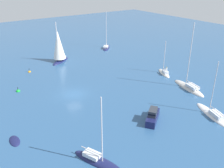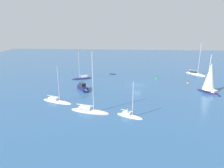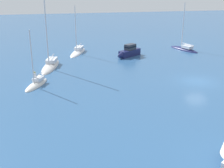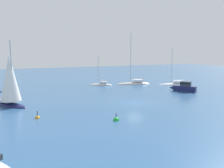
{
  "view_description": "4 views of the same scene",
  "coord_description": "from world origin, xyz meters",
  "px_view_note": "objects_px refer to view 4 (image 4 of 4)",
  "views": [
    {
      "loc": [
        -35.11,
        16.36,
        19.21
      ],
      "look_at": [
        -2.34,
        -6.58,
        1.1
      ],
      "focal_mm": 39.15,
      "sensor_mm": 36.0,
      "label": 1
    },
    {
      "loc": [
        -3.18,
        -53.97,
        16.51
      ],
      "look_at": [
        -6.66,
        -3.56,
        1.26
      ],
      "focal_mm": 32.11,
      "sensor_mm": 36.0,
      "label": 2
    },
    {
      "loc": [
        33.05,
        -17.27,
        12.4
      ],
      "look_at": [
        4.61,
        -11.92,
        2.03
      ],
      "focal_mm": 47.62,
      "sensor_mm": 36.0,
      "label": 3
    },
    {
      "loc": [
        18.69,
        33.5,
        8.18
      ],
      "look_at": [
        0.47,
        -7.54,
        2.0
      ],
      "focal_mm": 40.65,
      "sensor_mm": 36.0,
      "label": 4
    }
  ],
  "objects_px": {
    "launch": "(183,87)",
    "channel_buoy": "(37,118)",
    "sailboat": "(175,84)",
    "ketch_1": "(101,85)",
    "sloop": "(10,83)",
    "yacht": "(134,83)",
    "mooring_buoy": "(116,120)"
  },
  "relations": [
    {
      "from": "ketch_1",
      "to": "channel_buoy",
      "type": "height_order",
      "value": "ketch_1"
    },
    {
      "from": "sloop",
      "to": "mooring_buoy",
      "type": "distance_m",
      "value": 17.15
    },
    {
      "from": "sloop",
      "to": "mooring_buoy",
      "type": "xyz_separation_m",
      "value": [
        -10.79,
        12.9,
        -3.39
      ]
    },
    {
      "from": "launch",
      "to": "channel_buoy",
      "type": "relative_size",
      "value": 4.25
    },
    {
      "from": "launch",
      "to": "ketch_1",
      "type": "bearing_deg",
      "value": 3.04
    },
    {
      "from": "ketch_1",
      "to": "sailboat",
      "type": "height_order",
      "value": "sailboat"
    },
    {
      "from": "sloop",
      "to": "sailboat",
      "type": "distance_m",
      "value": 36.81
    },
    {
      "from": "sloop",
      "to": "mooring_buoy",
      "type": "relative_size",
      "value": 8.48
    },
    {
      "from": "launch",
      "to": "mooring_buoy",
      "type": "bearing_deg",
      "value": 86.63
    },
    {
      "from": "channel_buoy",
      "to": "mooring_buoy",
      "type": "bearing_deg",
      "value": 150.38
    },
    {
      "from": "sailboat",
      "to": "channel_buoy",
      "type": "relative_size",
      "value": 7.39
    },
    {
      "from": "yacht",
      "to": "channel_buoy",
      "type": "bearing_deg",
      "value": 53.37
    },
    {
      "from": "ketch_1",
      "to": "sloop",
      "type": "bearing_deg",
      "value": 61.21
    },
    {
      "from": "sailboat",
      "to": "mooring_buoy",
      "type": "height_order",
      "value": "sailboat"
    },
    {
      "from": "ketch_1",
      "to": "mooring_buoy",
      "type": "xyz_separation_m",
      "value": [
        8.94,
        27.67,
        -0.13
      ]
    },
    {
      "from": "ketch_1",
      "to": "sailboat",
      "type": "relative_size",
      "value": 0.85
    },
    {
      "from": "yacht",
      "to": "sloop",
      "type": "relative_size",
      "value": 1.23
    },
    {
      "from": "mooring_buoy",
      "to": "channel_buoy",
      "type": "bearing_deg",
      "value": -29.62
    },
    {
      "from": "launch",
      "to": "sloop",
      "type": "height_order",
      "value": "sloop"
    },
    {
      "from": "sailboat",
      "to": "channel_buoy",
      "type": "distance_m",
      "value": 37.08
    },
    {
      "from": "launch",
      "to": "channel_buoy",
      "type": "xyz_separation_m",
      "value": [
        28.88,
        8.58,
        -0.78
      ]
    },
    {
      "from": "sailboat",
      "to": "mooring_buoy",
      "type": "bearing_deg",
      "value": 60.05
    },
    {
      "from": "sloop",
      "to": "sailboat",
      "type": "bearing_deg",
      "value": 67.31
    },
    {
      "from": "yacht",
      "to": "sloop",
      "type": "distance_m",
      "value": 30.66
    },
    {
      "from": "sailboat",
      "to": "channel_buoy",
      "type": "height_order",
      "value": "sailboat"
    },
    {
      "from": "yacht",
      "to": "ketch_1",
      "type": "distance_m",
      "value": 7.95
    },
    {
      "from": "launch",
      "to": "sailboat",
      "type": "bearing_deg",
      "value": -63.56
    },
    {
      "from": "yacht",
      "to": "sailboat",
      "type": "relative_size",
      "value": 1.44
    },
    {
      "from": "yacht",
      "to": "sloop",
      "type": "bearing_deg",
      "value": 38.33
    },
    {
      "from": "yacht",
      "to": "sloop",
      "type": "height_order",
      "value": "yacht"
    },
    {
      "from": "sailboat",
      "to": "sloop",
      "type": "bearing_deg",
      "value": 32.76
    },
    {
      "from": "channel_buoy",
      "to": "sailboat",
      "type": "bearing_deg",
      "value": -153.24
    }
  ]
}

